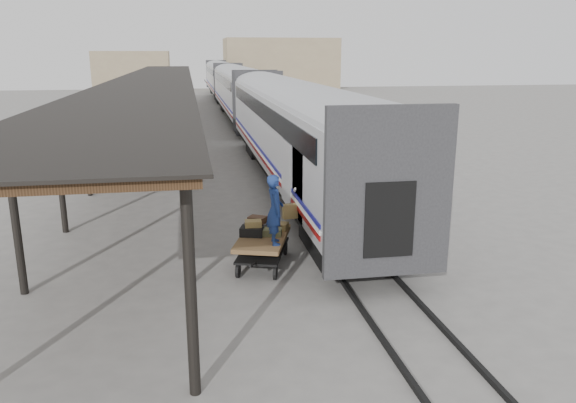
% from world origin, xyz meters
% --- Properties ---
extents(ground, '(160.00, 160.00, 0.00)m').
position_xyz_m(ground, '(0.00, 0.00, 0.00)').
color(ground, slate).
rests_on(ground, ground).
extents(train, '(3.45, 76.01, 4.01)m').
position_xyz_m(train, '(3.19, 33.79, 2.69)').
color(train, silver).
rests_on(train, ground).
extents(canopy, '(4.90, 64.30, 4.15)m').
position_xyz_m(canopy, '(-3.40, 24.00, 4.00)').
color(canopy, '#422B19').
rests_on(canopy, ground).
extents(rails, '(1.54, 150.00, 0.12)m').
position_xyz_m(rails, '(3.20, 34.00, 0.06)').
color(rails, black).
rests_on(rails, ground).
extents(building_far, '(18.00, 10.00, 8.00)m').
position_xyz_m(building_far, '(14.00, 78.00, 4.00)').
color(building_far, tan).
rests_on(building_far, ground).
extents(building_left, '(12.00, 8.00, 6.00)m').
position_xyz_m(building_left, '(-10.00, 82.00, 3.00)').
color(building_left, tan).
rests_on(building_left, ground).
extents(baggage_cart, '(1.92, 2.67, 0.86)m').
position_xyz_m(baggage_cart, '(0.62, -1.15, 0.65)').
color(baggage_cart, brown).
rests_on(baggage_cart, ground).
extents(suitcase_stack, '(1.50, 1.18, 0.42)m').
position_xyz_m(suitcase_stack, '(0.61, -0.80, 1.01)').
color(suitcase_stack, '#3A3B3D').
rests_on(suitcase_stack, baggage_cart).
extents(luggage_tug, '(1.52, 1.93, 1.49)m').
position_xyz_m(luggage_tug, '(-2.77, 14.45, 0.68)').
color(luggage_tug, maroon).
rests_on(luggage_tug, ground).
extents(porter, '(0.45, 0.68, 1.87)m').
position_xyz_m(porter, '(0.87, -1.80, 1.80)').
color(porter, navy).
rests_on(porter, baggage_cart).
extents(pedestrian, '(1.13, 0.80, 1.78)m').
position_xyz_m(pedestrian, '(-1.81, 11.06, 0.89)').
color(pedestrian, black).
rests_on(pedestrian, ground).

